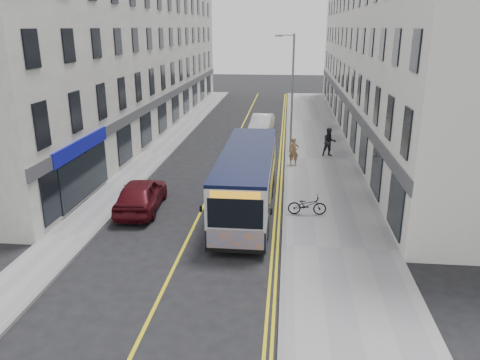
% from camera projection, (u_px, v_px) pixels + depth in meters
% --- Properties ---
extents(ground, '(140.00, 140.00, 0.00)m').
position_uv_depth(ground, '(192.00, 231.00, 20.24)').
color(ground, black).
rests_on(ground, ground).
extents(pavement_east, '(4.50, 64.00, 0.12)m').
position_uv_depth(pavement_east, '(321.00, 159.00, 30.96)').
color(pavement_east, gray).
rests_on(pavement_east, ground).
extents(pavement_west, '(2.00, 64.00, 0.12)m').
position_uv_depth(pavement_west, '(155.00, 155.00, 32.05)').
color(pavement_west, gray).
rests_on(pavement_west, ground).
extents(kerb_east, '(0.18, 64.00, 0.13)m').
position_uv_depth(kerb_east, '(286.00, 158.00, 31.18)').
color(kerb_east, slate).
rests_on(kerb_east, ground).
extents(kerb_west, '(0.18, 64.00, 0.13)m').
position_uv_depth(kerb_west, '(169.00, 155.00, 31.95)').
color(kerb_west, slate).
rests_on(kerb_west, ground).
extents(road_centre_line, '(0.12, 64.00, 0.01)m').
position_uv_depth(road_centre_line, '(227.00, 158.00, 31.58)').
color(road_centre_line, gold).
rests_on(road_centre_line, ground).
extents(road_dbl_yellow_inner, '(0.10, 64.00, 0.01)m').
position_uv_depth(road_dbl_yellow_inner, '(280.00, 159.00, 31.24)').
color(road_dbl_yellow_inner, gold).
rests_on(road_dbl_yellow_inner, ground).
extents(road_dbl_yellow_outer, '(0.10, 64.00, 0.01)m').
position_uv_depth(road_dbl_yellow_outer, '(283.00, 159.00, 31.22)').
color(road_dbl_yellow_outer, gold).
rests_on(road_dbl_yellow_outer, ground).
extents(terrace_east, '(6.00, 46.00, 13.00)m').
position_uv_depth(terrace_east, '(385.00, 52.00, 36.95)').
color(terrace_east, white).
rests_on(terrace_east, ground).
extents(terrace_west, '(6.00, 46.00, 13.00)m').
position_uv_depth(terrace_west, '(133.00, 51.00, 38.93)').
color(terrace_west, silver).
rests_on(terrace_west, ground).
extents(streetlamp, '(1.32, 0.18, 8.00)m').
position_uv_depth(streetlamp, '(291.00, 89.00, 31.70)').
color(streetlamp, gray).
rests_on(streetlamp, ground).
extents(city_bus, '(2.38, 10.17, 2.95)m').
position_uv_depth(city_bus, '(247.00, 178.00, 22.02)').
color(city_bus, black).
rests_on(city_bus, ground).
extents(bicycle, '(1.79, 0.69, 0.93)m').
position_uv_depth(bicycle, '(307.00, 205.00, 21.56)').
color(bicycle, black).
rests_on(bicycle, pavement_east).
extents(pedestrian_near, '(0.70, 0.52, 1.74)m').
position_uv_depth(pedestrian_near, '(294.00, 152.00, 29.21)').
color(pedestrian_near, olive).
rests_on(pedestrian_near, pavement_east).
extents(pedestrian_far, '(1.06, 0.91, 1.91)m').
position_uv_depth(pedestrian_far, '(329.00, 142.00, 31.22)').
color(pedestrian_far, black).
rests_on(pedestrian_far, pavement_east).
extents(car_white, '(1.97, 4.75, 1.53)m').
position_uv_depth(car_white, '(262.00, 124.00, 38.54)').
color(car_white, silver).
rests_on(car_white, ground).
extents(car_maroon, '(2.16, 4.74, 1.58)m').
position_uv_depth(car_maroon, '(141.00, 194.00, 22.35)').
color(car_maroon, '#4D0C14').
rests_on(car_maroon, ground).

